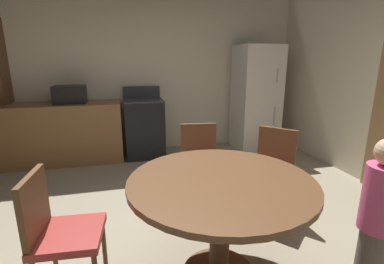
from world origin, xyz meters
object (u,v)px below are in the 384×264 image
Objects in this scene: chair_west at (58,229)px; oven_range at (144,127)px; refrigerator at (256,98)px; microwave at (70,94)px; chair_northeast at (272,167)px; person_child at (378,218)px; dining_table at (221,200)px; chair_north at (200,160)px.

oven_range is at bearing 79.01° from chair_west.
chair_west is (-2.66, -2.66, -0.38)m from refrigerator.
microwave reaches higher than chair_northeast.
chair_northeast is (2.14, -2.09, -0.53)m from microwave.
microwave is at bearing -30.55° from person_child.
person_child is at bearing -24.36° from dining_table.
microwave is 0.51× the size of chair_northeast.
chair_north reaches higher than dining_table.
oven_range is 2.81m from dining_table.
dining_table is 1.14× the size of person_child.
chair_west is (-1.05, 0.08, -0.10)m from dining_table.
dining_table is at bearing 0.00° from chair_west.
chair_west is at bearing -83.46° from microwave.
chair_north is 0.80× the size of person_child.
microwave reaches higher than oven_range.
microwave is 3.04m from chair_northeast.
oven_range reaches higher than person_child.
microwave is 0.51× the size of chair_north.
oven_range is 1.81m from chair_north.
person_child is at bearing 53.69° from chair_northeast.
refrigerator reaches higher than chair_west.
oven_range is 0.62× the size of refrigerator.
person_child reaches higher than chair_north.
dining_table is 0.97m from person_child.
oven_range is at bearing 0.20° from microwave.
dining_table is at bearing -0.00° from chair_north.
microwave reaches higher than chair_west.
dining_table is 1.43× the size of chair_northeast.
oven_range is 1.01× the size of person_child.
chair_northeast and chair_north have the same top height.
microwave is at bearing -85.83° from chair_northeast.
refrigerator is at bearing -0.97° from microwave.
chair_north is (0.14, 1.04, -0.10)m from dining_table.
chair_northeast is 1.00× the size of chair_north.
dining_table is at bearing 0.00° from chair_northeast.
person_child is (0.88, -0.40, -0.03)m from dining_table.
microwave is 3.92m from person_child.
microwave is 2.78m from chair_west.
dining_table is (1.36, -2.79, -0.42)m from microwave.
chair_northeast is at bearing -62.68° from oven_range.
oven_range is at bearing 178.39° from refrigerator.
chair_northeast reaches higher than dining_table.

